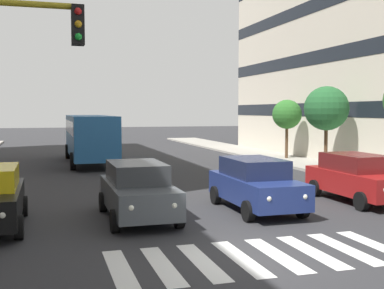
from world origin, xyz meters
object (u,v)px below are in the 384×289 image
Objects in this scene: car_1 at (255,184)px; street_tree_3 at (287,115)px; street_tree_2 at (326,109)px; bus_behind_traffic at (90,134)px; car_0 at (358,177)px; car_2 at (138,190)px.

street_tree_3 is (-8.82, -14.62, 2.17)m from car_1.
street_tree_2 reaches higher than street_tree_3.
bus_behind_traffic is 14.56m from street_tree_2.
street_tree_3 is at bearing -107.91° from car_0.
street_tree_2 is (-12.48, -9.51, 2.55)m from car_2.
car_0 is 8.22m from car_2.
bus_behind_traffic is at bearing -76.58° from car_1.
car_2 is 1.14× the size of street_tree_3.
street_tree_2 is at bearing 86.58° from street_tree_3.
car_0 is 18.27m from bus_behind_traffic.
car_1 is at bearing 47.72° from street_tree_2.
street_tree_3 is (-12.80, 2.06, 1.20)m from bus_behind_traffic.
car_0 is 4.23m from car_1.
bus_behind_traffic reaches higher than car_0.
street_tree_3 is (-4.60, -14.24, 2.17)m from car_0.
car_1 is at bearing 5.22° from car_0.
car_1 and car_2 have the same top height.
street_tree_2 is (-4.29, -8.96, 2.55)m from car_0.
car_0 is 1.00× the size of car_2.
bus_behind_traffic is at bearing -9.15° from street_tree_3.
street_tree_3 is at bearing -93.42° from street_tree_2.
car_1 is at bearing 103.42° from bus_behind_traffic.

